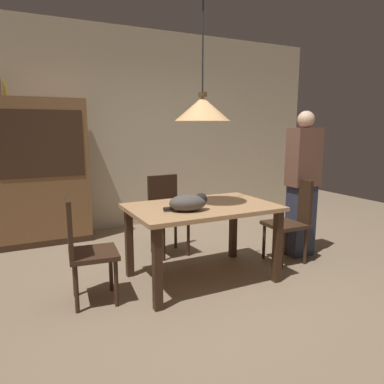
{
  "coord_description": "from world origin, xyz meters",
  "views": [
    {
      "loc": [
        -1.6,
        -2.64,
        1.5
      ],
      "look_at": [
        0.01,
        0.56,
        0.85
      ],
      "focal_mm": 33.85,
      "sensor_mm": 36.0,
      "label": 1
    }
  ],
  "objects_px": {
    "hutch_bookcase": "(43,175)",
    "person_standing": "(302,184)",
    "chair_right_side": "(291,217)",
    "book_yellow_short": "(5,89)",
    "cat_sleeping": "(189,202)",
    "dining_table": "(202,216)",
    "pendant_lamp": "(202,109)",
    "chair_left_side": "(83,246)",
    "chair_far_back": "(167,211)"
  },
  "relations": [
    {
      "from": "chair_left_side",
      "to": "book_yellow_short",
      "type": "height_order",
      "value": "book_yellow_short"
    },
    {
      "from": "cat_sleeping",
      "to": "hutch_bookcase",
      "type": "relative_size",
      "value": 0.22
    },
    {
      "from": "chair_far_back",
      "to": "book_yellow_short",
      "type": "distance_m",
      "value": 2.41
    },
    {
      "from": "pendant_lamp",
      "to": "hutch_bookcase",
      "type": "xyz_separation_m",
      "value": [
        -1.27,
        1.95,
        -0.77
      ]
    },
    {
      "from": "pendant_lamp",
      "to": "book_yellow_short",
      "type": "relative_size",
      "value": 6.5
    },
    {
      "from": "chair_left_side",
      "to": "cat_sleeping",
      "type": "bearing_deg",
      "value": -9.72
    },
    {
      "from": "cat_sleeping",
      "to": "person_standing",
      "type": "relative_size",
      "value": 0.24
    },
    {
      "from": "pendant_lamp",
      "to": "chair_left_side",
      "type": "bearing_deg",
      "value": 179.57
    },
    {
      "from": "hutch_bookcase",
      "to": "person_standing",
      "type": "xyz_separation_m",
      "value": [
        2.63,
        -1.86,
        -0.04
      ]
    },
    {
      "from": "chair_far_back",
      "to": "person_standing",
      "type": "xyz_separation_m",
      "value": [
        1.37,
        -0.79,
        0.33
      ]
    },
    {
      "from": "dining_table",
      "to": "pendant_lamp",
      "type": "height_order",
      "value": "pendant_lamp"
    },
    {
      "from": "chair_left_side",
      "to": "pendant_lamp",
      "type": "xyz_separation_m",
      "value": [
        1.13,
        -0.01,
        1.15
      ]
    },
    {
      "from": "cat_sleeping",
      "to": "hutch_bookcase",
      "type": "distance_m",
      "value": 2.35
    },
    {
      "from": "dining_table",
      "to": "person_standing",
      "type": "distance_m",
      "value": 1.38
    },
    {
      "from": "hutch_bookcase",
      "to": "chair_right_side",
      "type": "bearing_deg",
      "value": -39.24
    },
    {
      "from": "cat_sleeping",
      "to": "dining_table",
      "type": "bearing_deg",
      "value": 34.67
    },
    {
      "from": "pendant_lamp",
      "to": "book_yellow_short",
      "type": "distance_m",
      "value": 2.55
    },
    {
      "from": "dining_table",
      "to": "hutch_bookcase",
      "type": "xyz_separation_m",
      "value": [
        -1.27,
        1.95,
        0.24
      ]
    },
    {
      "from": "chair_right_side",
      "to": "chair_left_side",
      "type": "xyz_separation_m",
      "value": [
        -2.26,
        0.01,
        0.0
      ]
    },
    {
      "from": "chair_left_side",
      "to": "cat_sleeping",
      "type": "xyz_separation_m",
      "value": [
        0.91,
        -0.16,
        0.32
      ]
    },
    {
      "from": "chair_right_side",
      "to": "person_standing",
      "type": "relative_size",
      "value": 0.56
    },
    {
      "from": "cat_sleeping",
      "to": "chair_left_side",
      "type": "bearing_deg",
      "value": 170.28
    },
    {
      "from": "book_yellow_short",
      "to": "person_standing",
      "type": "xyz_separation_m",
      "value": [
        2.98,
        -1.86,
        -1.09
      ]
    },
    {
      "from": "chair_left_side",
      "to": "pendant_lamp",
      "type": "bearing_deg",
      "value": -0.43
    },
    {
      "from": "hutch_bookcase",
      "to": "book_yellow_short",
      "type": "bearing_deg",
      "value": 179.75
    },
    {
      "from": "dining_table",
      "to": "hutch_bookcase",
      "type": "distance_m",
      "value": 2.34
    },
    {
      "from": "dining_table",
      "to": "pendant_lamp",
      "type": "relative_size",
      "value": 1.08
    },
    {
      "from": "chair_right_side",
      "to": "hutch_bookcase",
      "type": "relative_size",
      "value": 0.5
    },
    {
      "from": "chair_right_side",
      "to": "book_yellow_short",
      "type": "height_order",
      "value": "book_yellow_short"
    },
    {
      "from": "cat_sleeping",
      "to": "hutch_bookcase",
      "type": "xyz_separation_m",
      "value": [
        -1.05,
        2.1,
        0.06
      ]
    },
    {
      "from": "chair_far_back",
      "to": "dining_table",
      "type": "bearing_deg",
      "value": -89.66
    },
    {
      "from": "pendant_lamp",
      "to": "person_standing",
      "type": "relative_size",
      "value": 0.78
    },
    {
      "from": "chair_left_side",
      "to": "hutch_bookcase",
      "type": "relative_size",
      "value": 0.5
    },
    {
      "from": "pendant_lamp",
      "to": "hutch_bookcase",
      "type": "distance_m",
      "value": 2.45
    },
    {
      "from": "chair_right_side",
      "to": "chair_left_side",
      "type": "height_order",
      "value": "same"
    },
    {
      "from": "pendant_lamp",
      "to": "hutch_bookcase",
      "type": "height_order",
      "value": "pendant_lamp"
    },
    {
      "from": "chair_far_back",
      "to": "person_standing",
      "type": "height_order",
      "value": "person_standing"
    },
    {
      "from": "chair_right_side",
      "to": "chair_far_back",
      "type": "height_order",
      "value": "same"
    },
    {
      "from": "hutch_bookcase",
      "to": "person_standing",
      "type": "relative_size",
      "value": 1.11
    },
    {
      "from": "person_standing",
      "to": "hutch_bookcase",
      "type": "bearing_deg",
      "value": 144.68
    },
    {
      "from": "chair_right_side",
      "to": "cat_sleeping",
      "type": "height_order",
      "value": "chair_right_side"
    },
    {
      "from": "book_yellow_short",
      "to": "person_standing",
      "type": "relative_size",
      "value": 0.12
    },
    {
      "from": "hutch_bookcase",
      "to": "book_yellow_short",
      "type": "relative_size",
      "value": 9.25
    },
    {
      "from": "dining_table",
      "to": "chair_far_back",
      "type": "bearing_deg",
      "value": 90.34
    },
    {
      "from": "pendant_lamp",
      "to": "person_standing",
      "type": "bearing_deg",
      "value": 3.87
    },
    {
      "from": "pendant_lamp",
      "to": "person_standing",
      "type": "distance_m",
      "value": 1.59
    },
    {
      "from": "chair_right_side",
      "to": "person_standing",
      "type": "height_order",
      "value": "person_standing"
    },
    {
      "from": "chair_left_side",
      "to": "book_yellow_short",
      "type": "bearing_deg",
      "value": 104.08
    },
    {
      "from": "chair_right_side",
      "to": "pendant_lamp",
      "type": "distance_m",
      "value": 1.61
    },
    {
      "from": "chair_right_side",
      "to": "pendant_lamp",
      "type": "bearing_deg",
      "value": 179.87
    }
  ]
}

